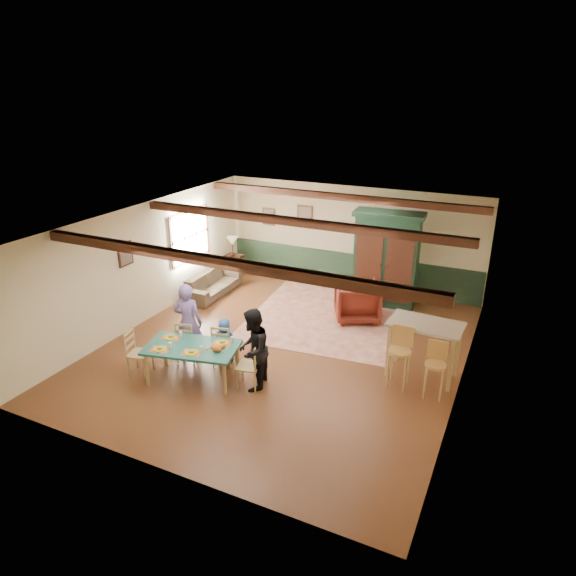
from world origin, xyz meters
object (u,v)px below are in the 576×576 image
at_px(end_table, 233,266).
at_px(armoire, 386,259).
at_px(dining_chair_end_right, 248,365).
at_px(person_woman, 253,350).
at_px(cat, 216,348).
at_px(table_lamp, 232,246).
at_px(dining_chair_far_left, 188,340).
at_px(dining_chair_end_left, 139,353).
at_px(bar_stool_right, 435,371).
at_px(person_man, 188,322).
at_px(dining_chair_far_right, 224,344).
at_px(person_child, 225,341).
at_px(counter_table, 423,350).
at_px(bar_stool_left, 399,358).
at_px(dining_table, 193,363).
at_px(armchair, 357,301).
at_px(sofa, 212,284).

bearing_deg(end_table, armoire, -1.54).
xyz_separation_m(dining_chair_end_right, person_woman, (0.09, 0.02, 0.32)).
height_order(person_woman, end_table, person_woman).
height_order(cat, table_lamp, table_lamp).
xyz_separation_m(dining_chair_far_left, end_table, (-1.69, 4.52, -0.14)).
xyz_separation_m(dining_chair_far_left, dining_chair_end_left, (-0.53, -0.80, 0.00)).
bearing_deg(bar_stool_right, dining_chair_end_left, -168.43).
height_order(person_man, cat, person_man).
relative_size(dining_chair_far_right, person_child, 0.95).
height_order(person_man, bar_stool_right, person_man).
bearing_deg(dining_chair_end_left, dining_chair_far_left, -46.17).
height_order(person_man, counter_table, person_man).
relative_size(dining_chair_end_left, bar_stool_left, 0.77).
distance_m(dining_chair_end_left, end_table, 5.45).
distance_m(dining_table, dining_chair_end_left, 1.07).
bearing_deg(end_table, armchair, -17.07).
relative_size(dining_chair_far_right, person_man, 0.55).
height_order(dining_table, bar_stool_left, bar_stool_left).
bearing_deg(table_lamp, person_woman, -55.40).
height_order(person_woman, cat, person_woman).
distance_m(dining_chair_far_right, table_lamp, 4.99).
bearing_deg(table_lamp, person_man, -69.36).
bearing_deg(counter_table, bar_stool_left, -119.50).
xyz_separation_m(person_child, end_table, (-2.39, 4.28, -0.17)).
xyz_separation_m(person_woman, armchair, (0.77, 3.57, -0.31)).
distance_m(dining_chair_far_right, cat, 0.84).
xyz_separation_m(dining_table, person_woman, (1.13, 0.26, 0.42)).
bearing_deg(armchair, counter_table, 109.86).
bearing_deg(dining_table, table_lamp, 113.42).
bearing_deg(person_woman, armoire, 153.89).
bearing_deg(table_lamp, dining_table, -66.58).
xyz_separation_m(dining_table, person_man, (-0.53, 0.64, 0.45)).
height_order(dining_chair_far_left, armoire, armoire).
distance_m(person_woman, end_table, 5.88).
xyz_separation_m(cat, armoire, (1.70, 4.94, 0.39)).
bearing_deg(dining_chair_end_right, person_child, -136.85).
bearing_deg(bar_stool_right, table_lamp, 143.85).
relative_size(armoire, sofa, 1.21).
xyz_separation_m(dining_table, bar_stool_right, (4.11, 1.34, 0.16)).
height_order(dining_table, armchair, armchair).
relative_size(sofa, bar_stool_left, 1.68).
relative_size(dining_table, person_woman, 1.09).
bearing_deg(person_child, dining_chair_end_right, 133.15).
height_order(armchair, counter_table, counter_table).
bearing_deg(dining_chair_far_right, bar_stool_right, 175.86).
distance_m(cat, counter_table, 3.80).
bearing_deg(cat, sofa, 111.44).
distance_m(dining_chair_far_right, person_woman, 1.08).
relative_size(dining_table, cat, 5.00).
bearing_deg(armchair, bar_stool_left, 97.58).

